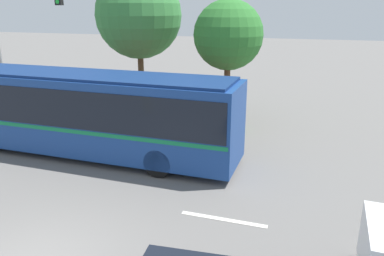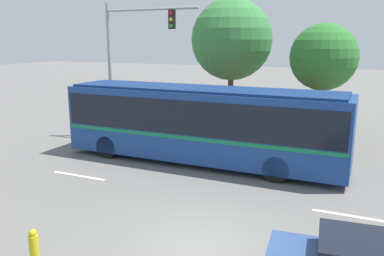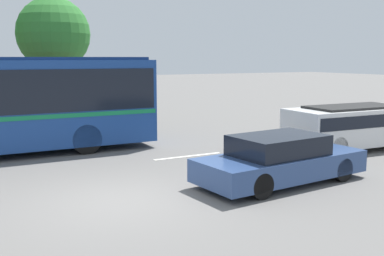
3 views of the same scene
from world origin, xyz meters
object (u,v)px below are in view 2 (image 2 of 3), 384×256
street_tree_centre (324,57)px  fire_hydrant (34,247)px  traffic_light_pole (128,51)px  city_bus (201,120)px  street_tree_left (232,40)px

street_tree_centre → fire_hydrant: size_ratio=6.98×
traffic_light_pole → city_bus: bearing=-25.9°
city_bus → street_tree_left: street_tree_left is taller
traffic_light_pole → street_tree_left: bearing=51.4°
city_bus → traffic_light_pole: (-5.16, 2.50, 2.75)m
city_bus → traffic_light_pole: traffic_light_pole is taller
city_bus → traffic_light_pole: bearing=-25.4°
traffic_light_pole → fire_hydrant: (4.65, -11.38, -4.16)m
city_bus → street_tree_centre: (4.11, 6.33, 2.44)m
street_tree_left → traffic_light_pole: bearing=-128.6°
traffic_light_pole → street_tree_left: (3.95, 4.96, 0.58)m
city_bus → street_tree_left: bearing=-80.4°
city_bus → fire_hydrant: size_ratio=13.99×
city_bus → traffic_light_pole: 6.36m
street_tree_centre → traffic_light_pole: bearing=-157.5°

